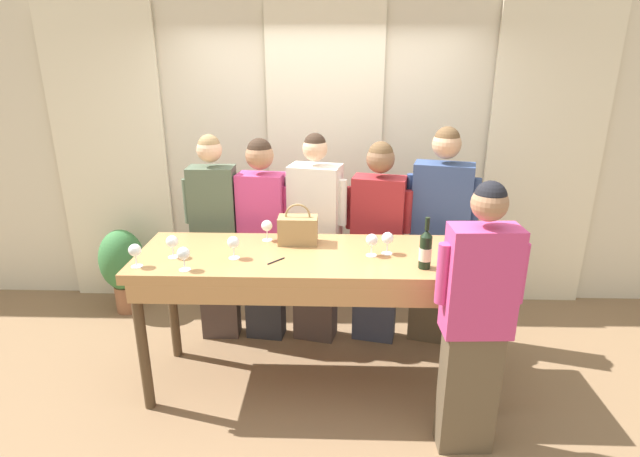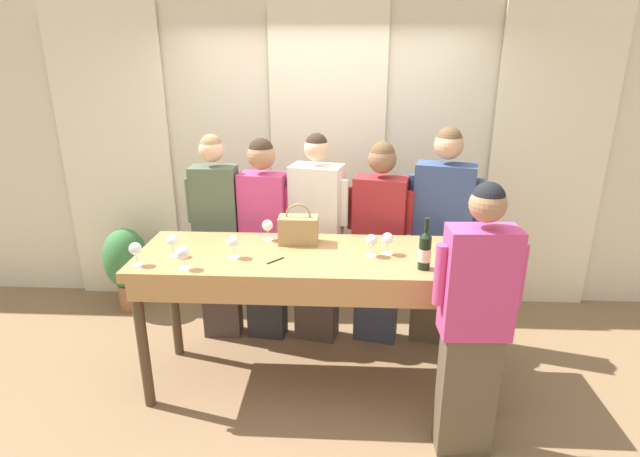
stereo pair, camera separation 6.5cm
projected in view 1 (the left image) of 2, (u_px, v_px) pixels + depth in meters
The scene contains 23 objects.
ground_plane at pixel (320, 381), 3.64m from camera, with size 18.00×18.00×0.00m, color #846647.
wall_back at pixel (325, 154), 4.53m from camera, with size 12.00×0.06×2.80m.
curtain_panel_left at pixel (112, 160), 4.54m from camera, with size 1.01×0.03×2.69m.
curtain_panel_center at pixel (325, 162), 4.49m from camera, with size 1.01×0.03×2.69m.
curtain_panel_right at pixel (543, 163), 4.43m from camera, with size 1.01×0.03×2.69m.
tasting_bar at pixel (320, 269), 3.32m from camera, with size 2.43×0.77×1.01m.
wine_bottle at pixel (425, 250), 3.05m from camera, with size 0.08×0.08×0.33m.
handbag at pixel (298, 229), 3.46m from camera, with size 0.27×0.16×0.29m.
wine_glass_front_left at pixel (183, 254), 3.02m from camera, with size 0.08×0.08×0.15m.
wine_glass_front_mid at pixel (388, 239), 3.27m from camera, with size 0.08×0.08×0.15m.
wine_glass_front_right at pixel (135, 251), 3.07m from camera, with size 0.08×0.08×0.15m.
wine_glass_center_left at pixel (172, 242), 3.22m from camera, with size 0.08×0.08×0.15m.
wine_glass_center_mid at pixel (267, 226), 3.51m from camera, with size 0.08×0.08×0.15m.
wine_glass_center_right at pixel (233, 243), 3.20m from camera, with size 0.08×0.08×0.15m.
wine_glass_back_left at pixel (372, 241), 3.24m from camera, with size 0.08×0.08×0.15m.
pen at pixel (276, 261), 3.18m from camera, with size 0.10×0.11×0.01m.
guest_olive_jacket at pixel (216, 237), 3.98m from camera, with size 0.46×0.22×1.70m.
guest_pink_top at pixel (263, 236), 3.96m from camera, with size 0.47×0.25×1.67m.
guest_cream_sweater at pixel (315, 239), 3.96m from camera, with size 0.50×0.33×1.71m.
guest_striped_shirt at pixel (377, 241), 3.95m from camera, with size 0.52×0.30×1.65m.
guest_navy_coat at pixel (439, 236), 3.91m from camera, with size 0.55×0.33×1.76m.
host_pouring at pixel (476, 320), 2.77m from camera, with size 0.49×0.22×1.66m.
potted_plant at pixel (123, 264), 4.50m from camera, with size 0.39×0.39×0.79m.
Camera 1 is at (0.10, -3.07, 2.26)m, focal length 28.00 mm.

